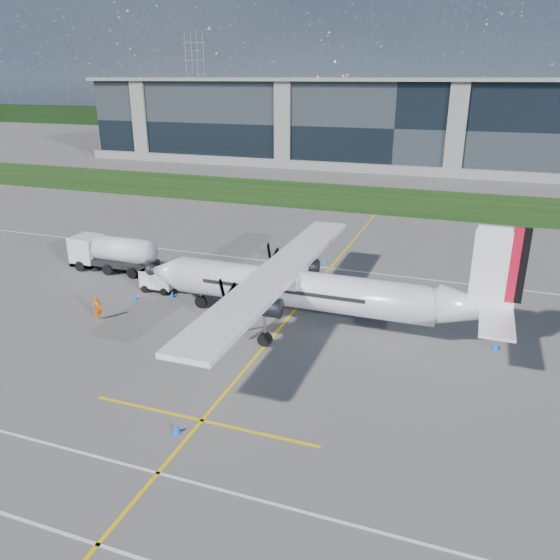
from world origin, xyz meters
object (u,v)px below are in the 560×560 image
at_px(fuel_tanker_truck, 108,253).
at_px(ground_crew_person, 98,307).
at_px(pylon_west, 196,79).
at_px(turboprop_aircraft, 314,270).
at_px(baggage_tug, 159,280).
at_px(safety_cone_nose_stbd, 172,294).
at_px(safety_cone_tail, 496,346).
at_px(safety_cone_stbdwing, 324,260).
at_px(safety_cone_fwd, 134,296).
at_px(safety_cone_portwing, 176,428).

relative_size(fuel_tanker_truck, ground_crew_person, 4.24).
bearing_deg(pylon_west, fuel_tanker_truck, -64.89).
relative_size(turboprop_aircraft, ground_crew_person, 13.78).
xyz_separation_m(turboprop_aircraft, baggage_tug, (-13.07, 1.92, -3.08)).
distance_m(turboprop_aircraft, safety_cone_nose_stbd, 12.04).
xyz_separation_m(safety_cone_tail, safety_cone_stbdwing, (-14.35, 12.48, 0.00)).
bearing_deg(turboprop_aircraft, safety_cone_fwd, -178.87).
distance_m(ground_crew_person, safety_cone_tail, 26.13).
bearing_deg(safety_cone_portwing, safety_cone_fwd, 130.32).
bearing_deg(turboprop_aircraft, safety_cone_tail, 1.74).
bearing_deg(baggage_tug, safety_cone_portwing, -55.99).
height_order(baggage_tug, safety_cone_fwd, baggage_tug).
height_order(baggage_tug, safety_cone_portwing, baggage_tug).
xyz_separation_m(ground_crew_person, safety_cone_nose_stbd, (2.66, 5.32, -0.70)).
distance_m(baggage_tug, safety_cone_nose_stbd, 1.95).
bearing_deg(safety_cone_portwing, baggage_tug, 124.01).
bearing_deg(turboprop_aircraft, fuel_tanker_truck, 166.62).
relative_size(fuel_tanker_truck, safety_cone_nose_stbd, 16.08).
bearing_deg(safety_cone_portwing, safety_cone_stbdwing, 90.37).
relative_size(baggage_tug, safety_cone_tail, 5.62).
distance_m(fuel_tanker_truck, ground_crew_person, 10.63).
relative_size(baggage_tug, ground_crew_person, 1.48).
relative_size(fuel_tanker_truck, safety_cone_portwing, 16.08).
xyz_separation_m(turboprop_aircraft, ground_crew_person, (-14.08, -4.25, -2.97)).
bearing_deg(safety_cone_portwing, safety_cone_tail, 44.67).
xyz_separation_m(turboprop_aircraft, safety_cone_nose_stbd, (-11.42, 1.07, -3.67)).
bearing_deg(safety_cone_tail, safety_cone_stbdwing, 139.00).
bearing_deg(ground_crew_person, fuel_tanker_truck, 54.38).
xyz_separation_m(safety_cone_portwing, safety_cone_stbdwing, (-0.17, 26.49, 0.00)).
bearing_deg(ground_crew_person, baggage_tug, 12.58).
bearing_deg(safety_cone_tail, fuel_tanker_truck, 172.11).
distance_m(safety_cone_nose_stbd, safety_cone_portwing, 17.19).
height_order(safety_cone_fwd, safety_cone_stbdwing, same).
height_order(turboprop_aircraft, fuel_tanker_truck, turboprop_aircraft).
bearing_deg(safety_cone_fwd, safety_cone_tail, 1.41).
distance_m(fuel_tanker_truck, safety_cone_stbdwing, 18.93).
height_order(turboprop_aircraft, safety_cone_stbdwing, turboprop_aircraft).
height_order(pylon_west, safety_cone_nose_stbd, pylon_west).
xyz_separation_m(fuel_tanker_truck, safety_cone_nose_stbd, (8.36, -3.64, -1.26)).
bearing_deg(baggage_tug, ground_crew_person, -99.33).
relative_size(pylon_west, safety_cone_stbdwing, 60.00).
distance_m(safety_cone_nose_stbd, safety_cone_stbdwing, 14.63).
relative_size(ground_crew_person, safety_cone_tail, 3.80).
xyz_separation_m(baggage_tug, ground_crew_person, (-1.01, -6.17, 0.11)).
height_order(safety_cone_fwd, safety_cone_portwing, same).
bearing_deg(turboprop_aircraft, ground_crew_person, -163.19).
distance_m(safety_cone_tail, safety_cone_stbdwing, 19.02).
relative_size(fuel_tanker_truck, safety_cone_fwd, 16.08).
height_order(ground_crew_person, safety_cone_nose_stbd, ground_crew_person).
bearing_deg(safety_cone_fwd, safety_cone_nose_stbd, 28.22).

